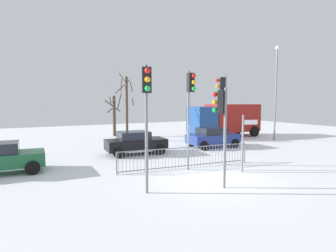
{
  "coord_description": "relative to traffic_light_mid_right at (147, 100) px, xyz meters",
  "views": [
    {
      "loc": [
        -7.29,
        -9.49,
        3.36
      ],
      "look_at": [
        -0.66,
        2.79,
        2.1
      ],
      "focal_mm": 29.02,
      "sensor_mm": 36.0,
      "label": 1
    }
  ],
  "objects": [
    {
      "name": "pedestrian_guard_railing",
      "position": [
        3.37,
        2.67,
        -2.86
      ],
      "size": [
        7.15,
        0.86,
        1.07
      ],
      "rotation": [
        0.0,
        0.0,
        -0.11
      ],
      "color": "slate",
      "rests_on": "ground"
    },
    {
      "name": "ground_plane",
      "position": [
        3.39,
        0.68,
        -3.41
      ],
      "size": [
        60.0,
        60.0,
        0.0
      ],
      "primitive_type": "plane",
      "color": "white"
    },
    {
      "name": "bare_tree_left",
      "position": [
        3.98,
        16.76,
        -1.27
      ],
      "size": [
        1.64,
        1.74,
        4.15
      ],
      "color": "#473828",
      "rests_on": "ground"
    },
    {
      "name": "traffic_light_mid_right",
      "position": [
        0.0,
        0.0,
        0.0
      ],
      "size": [
        0.37,
        0.55,
        4.66
      ],
      "rotation": [
        0.0,
        0.0,
        2.84
      ],
      "color": "slate",
      "rests_on": "ground"
    },
    {
      "name": "street_lamp",
      "position": [
        15.61,
        7.6,
        1.45
      ],
      "size": [
        0.36,
        0.36,
        8.13
      ],
      "color": "slate",
      "rests_on": "ground"
    },
    {
      "name": "delivery_truck",
      "position": [
        13.19,
        11.38,
        -1.67
      ],
      "size": [
        7.11,
        2.88,
        3.1
      ],
      "rotation": [
        0.0,
        0.0,
        3.11
      ],
      "color": "maroon",
      "rests_on": "ground"
    },
    {
      "name": "bare_tree_centre",
      "position": [
        3.98,
        13.19,
        -0.44
      ],
      "size": [
        1.55,
        1.56,
        5.72
      ],
      "color": "#473828",
      "rests_on": "ground"
    },
    {
      "name": "car_black_far",
      "position": [
        2.43,
        7.32,
        -2.64
      ],
      "size": [
        3.91,
        2.15,
        1.47
      ],
      "rotation": [
        0.0,
        0.0,
        -0.07
      ],
      "color": "black",
      "rests_on": "ground"
    },
    {
      "name": "direction_sign_post",
      "position": [
        5.31,
        0.68,
        -1.87
      ],
      "size": [
        0.77,
        0.26,
        2.74
      ],
      "rotation": [
        0.0,
        0.0,
        -0.27
      ],
      "color": "slate",
      "rests_on": "ground"
    },
    {
      "name": "traffic_light_foreground_right",
      "position": [
        2.86,
        -0.61,
        -0.56
      ],
      "size": [
        0.44,
        0.49,
        3.89
      ],
      "rotation": [
        0.0,
        0.0,
        0.64
      ],
      "color": "slate",
      "rests_on": "ground"
    },
    {
      "name": "traffic_light_rear_right",
      "position": [
        3.23,
        2.16,
        0.11
      ],
      "size": [
        0.33,
        0.57,
        4.82
      ],
      "rotation": [
        0.0,
        0.0,
        3.21
      ],
      "color": "slate",
      "rests_on": "ground"
    },
    {
      "name": "traffic_light_foreground_left",
      "position": [
        5.28,
        2.26,
        0.03
      ],
      "size": [
        0.53,
        0.4,
        4.7
      ],
      "rotation": [
        0.0,
        0.0,
        1.11
      ],
      "color": "slate",
      "rests_on": "ground"
    },
    {
      "name": "car_blue_mid",
      "position": [
        8.41,
        7.07,
        -2.64
      ],
      "size": [
        3.87,
        2.05,
        1.47
      ],
      "rotation": [
        0.0,
        0.0,
        -0.04
      ],
      "color": "navy",
      "rests_on": "ground"
    }
  ]
}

